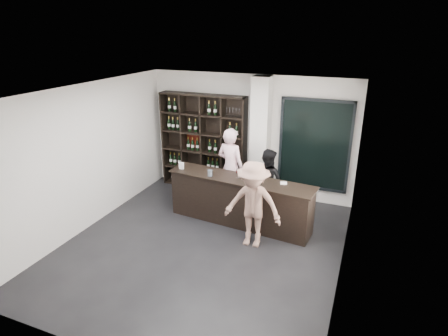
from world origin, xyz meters
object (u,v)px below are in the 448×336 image
at_px(taster_black, 267,181).
at_px(customer, 253,205).
at_px(taster_pink, 231,167).
at_px(wine_shelf, 203,142).
at_px(tasting_counter, 240,201).

height_order(taster_black, customer, customer).
xyz_separation_m(taster_pink, taster_black, (0.87, -0.02, -0.18)).
bearing_deg(wine_shelf, taster_black, -20.90).
bearing_deg(wine_shelf, taster_pink, -34.79).
xyz_separation_m(tasting_counter, taster_pink, (-0.50, 0.77, 0.41)).
relative_size(wine_shelf, customer, 1.44).
relative_size(tasting_counter, taster_pink, 1.69).
height_order(wine_shelf, taster_black, wine_shelf).
relative_size(tasting_counter, customer, 1.85).
bearing_deg(taster_pink, tasting_counter, 135.80).
relative_size(wine_shelf, taster_black, 1.64).
distance_m(taster_pink, customer, 1.78).
distance_m(taster_black, customer, 1.45).
bearing_deg(taster_pink, wine_shelf, -21.98).
bearing_deg(tasting_counter, wine_shelf, 141.44).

